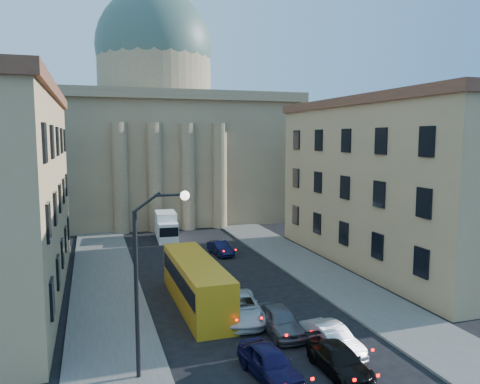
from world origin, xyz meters
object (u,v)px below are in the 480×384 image
object	(u,v)px
car_right_near	(332,338)
car_left_near	(269,363)
box_truck	(166,227)
street_lamp	(148,269)
city_bus	(196,282)

from	to	relation	value
car_right_near	car_left_near	bearing A→B (deg)	-166.10
car_left_near	box_truck	size ratio (longest dim) A/B	0.78
street_lamp	car_right_near	world-z (taller)	street_lamp
car_right_near	city_bus	bearing A→B (deg)	114.83
city_bus	box_truck	xyz separation A→B (m)	(1.33, 21.21, -0.27)
street_lamp	city_bus	distance (m)	10.23
car_right_near	city_bus	size ratio (longest dim) A/B	0.38
car_right_near	box_truck	xyz separation A→B (m)	(-4.03, 29.98, 0.71)
car_right_near	box_truck	bearing A→B (deg)	91.07
box_truck	street_lamp	bearing A→B (deg)	-97.05
city_bus	car_right_near	bearing A→B (deg)	-59.19
car_right_near	city_bus	xyz separation A→B (m)	(-5.36, 8.78, 0.97)
car_left_near	city_bus	world-z (taller)	city_bus
car_left_near	box_truck	bearing A→B (deg)	82.84
car_right_near	box_truck	distance (m)	30.26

